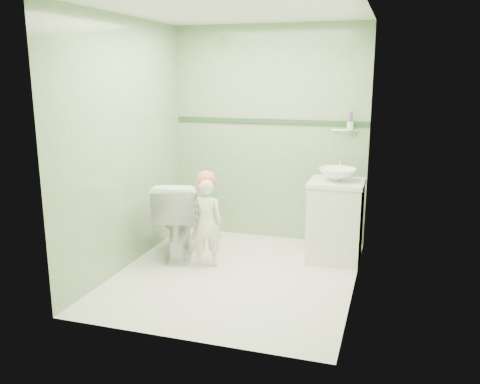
% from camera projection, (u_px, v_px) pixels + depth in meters
% --- Properties ---
extents(ground, '(2.50, 2.50, 0.00)m').
position_uv_depth(ground, '(235.00, 275.00, 4.80)').
color(ground, white).
rests_on(ground, ground).
extents(room_shell, '(2.50, 2.54, 2.40)m').
position_uv_depth(room_shell, '(235.00, 150.00, 4.53)').
color(room_shell, gray).
rests_on(room_shell, ground).
extents(trim_stripe, '(2.20, 0.02, 0.05)m').
position_uv_depth(trim_stripe, '(269.00, 121.00, 5.65)').
color(trim_stripe, '#2D4C2D').
rests_on(trim_stripe, room_shell).
extents(vanity, '(0.52, 0.50, 0.80)m').
position_uv_depth(vanity, '(335.00, 222.00, 5.12)').
color(vanity, white).
rests_on(vanity, ground).
extents(counter, '(0.54, 0.52, 0.04)m').
position_uv_depth(counter, '(337.00, 183.00, 5.02)').
color(counter, white).
rests_on(counter, vanity).
extents(basin, '(0.37, 0.37, 0.13)m').
position_uv_depth(basin, '(337.00, 175.00, 5.01)').
color(basin, white).
rests_on(basin, counter).
extents(faucet, '(0.03, 0.13, 0.18)m').
position_uv_depth(faucet, '(340.00, 163.00, 5.16)').
color(faucet, silver).
rests_on(faucet, counter).
extents(cup_holder, '(0.26, 0.07, 0.21)m').
position_uv_depth(cup_holder, '(350.00, 126.00, 5.34)').
color(cup_holder, silver).
rests_on(cup_holder, room_shell).
extents(toilet, '(0.68, 0.90, 0.81)m').
position_uv_depth(toilet, '(178.00, 218.00, 5.25)').
color(toilet, white).
rests_on(toilet, ground).
extents(toddler, '(0.38, 0.32, 0.90)m').
position_uv_depth(toddler, '(206.00, 223.00, 4.94)').
color(toddler, white).
rests_on(toddler, ground).
extents(hair_cap, '(0.20, 0.20, 0.20)m').
position_uv_depth(hair_cap, '(206.00, 181.00, 4.87)').
color(hair_cap, '#C26B4A').
rests_on(hair_cap, toddler).
extents(teal_toothbrush, '(0.10, 0.14, 0.08)m').
position_uv_depth(teal_toothbrush, '(213.00, 196.00, 4.76)').
color(teal_toothbrush, '#108760').
rests_on(teal_toothbrush, toddler).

